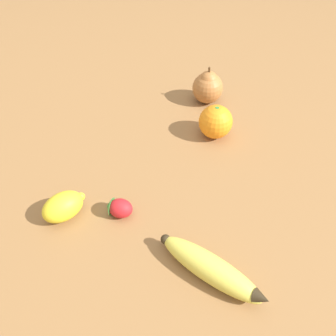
{
  "coord_description": "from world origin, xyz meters",
  "views": [
    {
      "loc": [
        0.31,
        -0.26,
        0.49
      ],
      "look_at": [
        -0.05,
        0.01,
        0.03
      ],
      "focal_mm": 35.0,
      "sensor_mm": 36.0,
      "label": 1
    }
  ],
  "objects_px": {
    "banana": "(211,269)",
    "lemon": "(63,206)",
    "orange": "(216,122)",
    "pear": "(208,87)",
    "strawberry": "(119,208)"
  },
  "relations": [
    {
      "from": "banana",
      "to": "lemon",
      "type": "distance_m",
      "value": 0.28
    },
    {
      "from": "orange",
      "to": "lemon",
      "type": "relative_size",
      "value": 0.92
    },
    {
      "from": "orange",
      "to": "pear",
      "type": "distance_m",
      "value": 0.14
    },
    {
      "from": "orange",
      "to": "lemon",
      "type": "xyz_separation_m",
      "value": [
        0.01,
        -0.37,
        -0.01
      ]
    },
    {
      "from": "pear",
      "to": "strawberry",
      "type": "distance_m",
      "value": 0.41
    },
    {
      "from": "orange",
      "to": "strawberry",
      "type": "relative_size",
      "value": 1.29
    },
    {
      "from": "pear",
      "to": "strawberry",
      "type": "bearing_deg",
      "value": -64.0
    },
    {
      "from": "banana",
      "to": "pear",
      "type": "bearing_deg",
      "value": 122.39
    },
    {
      "from": "strawberry",
      "to": "lemon",
      "type": "distance_m",
      "value": 0.1
    },
    {
      "from": "orange",
      "to": "strawberry",
      "type": "distance_m",
      "value": 0.3
    },
    {
      "from": "orange",
      "to": "strawberry",
      "type": "bearing_deg",
      "value": -77.43
    },
    {
      "from": "orange",
      "to": "lemon",
      "type": "distance_m",
      "value": 0.37
    },
    {
      "from": "pear",
      "to": "strawberry",
      "type": "xyz_separation_m",
      "value": [
        0.18,
        -0.37,
        -0.03
      ]
    },
    {
      "from": "lemon",
      "to": "orange",
      "type": "bearing_deg",
      "value": 91.44
    },
    {
      "from": "banana",
      "to": "lemon",
      "type": "xyz_separation_m",
      "value": [
        -0.24,
        -0.13,
        0.0
      ]
    }
  ]
}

